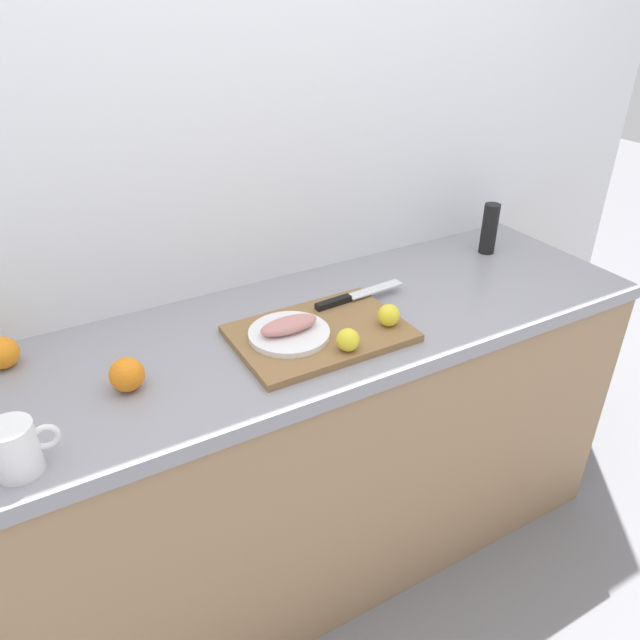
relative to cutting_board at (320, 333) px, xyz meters
name	(u,v)px	position (x,y,z in m)	size (l,w,h in m)	color
ground_plane	(307,551)	(-0.01, 0.07, -0.91)	(12.00, 12.00, 0.00)	slate
back_wall	(246,166)	(-0.01, 0.39, 0.34)	(3.20, 0.05, 2.50)	white
kitchen_counter	(305,452)	(-0.01, 0.07, -0.46)	(2.00, 0.60, 0.90)	#9E7A56
cutting_board	(320,333)	(0.00, 0.00, 0.00)	(0.44, 0.30, 0.02)	olive
white_plate	(289,334)	(-0.08, 0.01, 0.02)	(0.21, 0.21, 0.01)	white
fish_fillet	(289,325)	(-0.08, 0.01, 0.04)	(0.16, 0.07, 0.04)	tan
chef_knife	(349,298)	(0.15, 0.10, 0.02)	(0.29, 0.05, 0.02)	silver
lemon_0	(348,340)	(0.01, -0.11, 0.04)	(0.06, 0.06, 0.06)	yellow
lemon_1	(389,315)	(0.17, -0.07, 0.04)	(0.06, 0.06, 0.06)	yellow
coffee_mug_0	(15,448)	(-0.73, -0.14, 0.04)	(0.13, 0.09, 0.11)	white
orange_0	(2,353)	(-0.72, 0.25, 0.03)	(0.08, 0.08, 0.08)	orange
orange_1	(127,374)	(-0.49, 0.02, 0.03)	(0.08, 0.08, 0.08)	orange
pepper_mill	(489,229)	(0.75, 0.19, 0.07)	(0.05, 0.05, 0.17)	black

